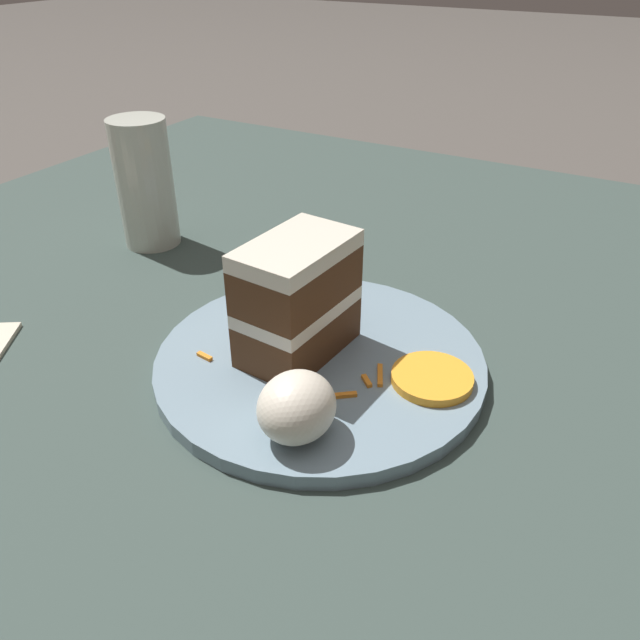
# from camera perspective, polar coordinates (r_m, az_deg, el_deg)

# --- Properties ---
(ground_plane) EXTENTS (6.00, 6.00, 0.00)m
(ground_plane) POSITION_cam_1_polar(r_m,az_deg,el_deg) (0.57, -1.97, -4.04)
(ground_plane) COLOR #4C4742
(ground_plane) RESTS_ON ground
(dining_table) EXTENTS (1.12, 1.13, 0.03)m
(dining_table) POSITION_cam_1_polar(r_m,az_deg,el_deg) (0.56, -2.00, -2.70)
(dining_table) COLOR #384742
(dining_table) RESTS_ON ground
(plate) EXTENTS (0.27, 0.27, 0.01)m
(plate) POSITION_cam_1_polar(r_m,az_deg,el_deg) (0.51, 0.00, -3.82)
(plate) COLOR gray
(plate) RESTS_ON dining_table
(cake_slice) EXTENTS (0.10, 0.07, 0.10)m
(cake_slice) POSITION_cam_1_polar(r_m,az_deg,el_deg) (0.49, -2.09, 1.95)
(cake_slice) COLOR #4C2D19
(cake_slice) RESTS_ON plate
(cream_dollop) EXTENTS (0.06, 0.05, 0.05)m
(cream_dollop) POSITION_cam_1_polar(r_m,az_deg,el_deg) (0.42, -2.15, -7.94)
(cream_dollop) COLOR silver
(cream_dollop) RESTS_ON plate
(orange_garnish) EXTENTS (0.06, 0.06, 0.01)m
(orange_garnish) POSITION_cam_1_polar(r_m,az_deg,el_deg) (0.48, 10.21, -5.24)
(orange_garnish) COLOR orange
(orange_garnish) RESTS_ON plate
(carrot_shreds_scatter) EXTENTS (0.13, 0.15, 0.00)m
(carrot_shreds_scatter) POSITION_cam_1_polar(r_m,az_deg,el_deg) (0.50, 1.46, -3.59)
(carrot_shreds_scatter) COLOR orange
(carrot_shreds_scatter) RESTS_ON plate
(drinking_glass) EXTENTS (0.06, 0.06, 0.14)m
(drinking_glass) POSITION_cam_1_polar(r_m,az_deg,el_deg) (0.72, -15.60, 11.20)
(drinking_glass) COLOR beige
(drinking_glass) RESTS_ON dining_table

